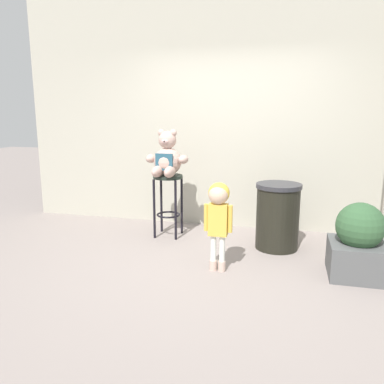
{
  "coord_description": "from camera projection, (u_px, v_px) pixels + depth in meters",
  "views": [
    {
      "loc": [
        0.83,
        -3.75,
        1.62
      ],
      "look_at": [
        -0.26,
        0.57,
        0.69
      ],
      "focal_mm": 36.13,
      "sensor_mm": 36.0,
      "label": 1
    }
  ],
  "objects": [
    {
      "name": "bar_stool_with_teddy",
      "position": [
        168.0,
        193.0,
        5.05
      ],
      "size": [
        0.38,
        0.38,
        0.82
      ],
      "color": "black",
      "rests_on": "ground_plane"
    },
    {
      "name": "ground_plane",
      "position": [
        203.0,
        268.0,
        4.09
      ],
      "size": [
        24.0,
        24.0,
        0.0
      ],
      "primitive_type": "plane",
      "color": "gray"
    },
    {
      "name": "planter_with_shrub",
      "position": [
        359.0,
        243.0,
        3.82
      ],
      "size": [
        0.55,
        0.55,
        0.75
      ],
      "color": "#525454",
      "rests_on": "ground_plane"
    },
    {
      "name": "teddy_bear",
      "position": [
        167.0,
        159.0,
        4.93
      ],
      "size": [
        0.56,
        0.5,
        0.59
      ],
      "color": "#BF9D90",
      "rests_on": "bar_stool_with_teddy"
    },
    {
      "name": "trash_bin",
      "position": [
        278.0,
        216.0,
        4.61
      ],
      "size": [
        0.54,
        0.54,
        0.79
      ],
      "color": "black",
      "rests_on": "ground_plane"
    },
    {
      "name": "building_wall",
      "position": [
        231.0,
        100.0,
        5.4
      ],
      "size": [
        6.08,
        0.3,
        3.57
      ],
      "primitive_type": "cube",
      "color": "#AFAB99",
      "rests_on": "ground_plane"
    },
    {
      "name": "child_walking",
      "position": [
        218.0,
        208.0,
        3.89
      ],
      "size": [
        0.29,
        0.23,
        0.93
      ],
      "rotation": [
        0.0,
        0.0,
        0.19
      ],
      "color": "#CBAC9C",
      "rests_on": "ground_plane"
    }
  ]
}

